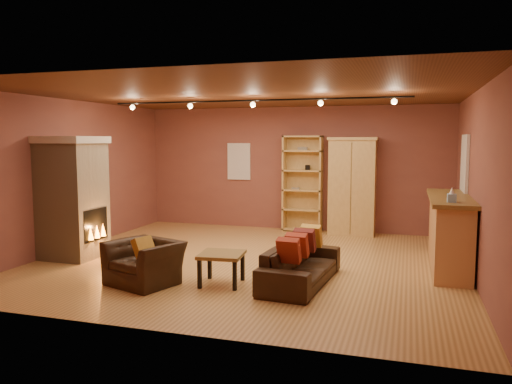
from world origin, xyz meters
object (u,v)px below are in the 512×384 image
(fireplace, at_px, (73,197))
(armchair, at_px, (144,255))
(bar_counter, at_px, (449,232))
(bookcase, at_px, (303,183))
(coffee_table, at_px, (222,258))
(armoire, at_px, (352,186))
(loveseat, at_px, (301,257))

(fireplace, relative_size, armchair, 1.93)
(fireplace, height_order, bar_counter, fireplace)
(bookcase, distance_m, coffee_table, 4.60)
(armoire, bearing_deg, bar_counter, -53.41)
(fireplace, height_order, armoire, fireplace)
(fireplace, bearing_deg, armchair, -28.68)
(bookcase, xyz_separation_m, bar_counter, (2.94, -2.60, -0.50))
(fireplace, relative_size, armoire, 1.00)
(bookcase, height_order, bar_counter, bookcase)
(loveseat, xyz_separation_m, coffee_table, (-1.07, -0.38, 0.01))
(bookcase, height_order, loveseat, bookcase)
(armoire, distance_m, loveseat, 4.07)
(fireplace, bearing_deg, bookcase, 48.50)
(bookcase, bearing_deg, armchair, -105.00)
(loveseat, height_order, armchair, armchair)
(loveseat, bearing_deg, fireplace, 89.16)
(armoire, xyz_separation_m, bar_counter, (1.81, -2.44, -0.47))
(armoire, xyz_separation_m, armchair, (-2.42, -4.68, -0.65))
(bookcase, height_order, coffee_table, bookcase)
(armoire, bearing_deg, bookcase, 172.19)
(armchair, distance_m, coffee_table, 1.11)
(armoire, distance_m, armchair, 5.31)
(bookcase, distance_m, armoire, 1.13)
(fireplace, bearing_deg, bar_counter, 10.33)
(armoire, relative_size, armchair, 1.93)
(fireplace, height_order, bookcase, bookcase)
(bookcase, relative_size, armoire, 1.02)
(bar_counter, height_order, coffee_table, bar_counter)
(bar_counter, height_order, armchair, bar_counter)
(bar_counter, relative_size, armchair, 2.23)
(fireplace, xyz_separation_m, bookcase, (3.30, 3.74, 0.03))
(armoire, height_order, bar_counter, armoire)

